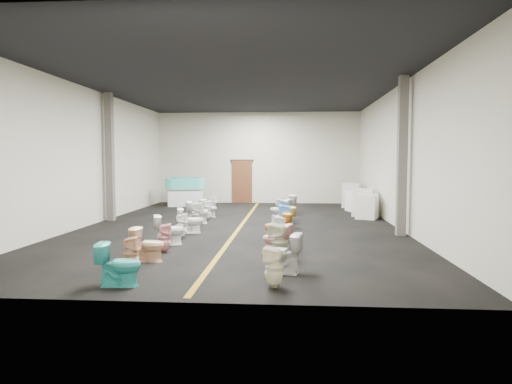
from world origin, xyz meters
TOP-DOWN VIEW (x-y plane):
  - floor at (0.00, 0.00)m, footprint 16.00×16.00m
  - ceiling at (0.00, 0.00)m, footprint 16.00×16.00m
  - wall_back at (0.00, 8.00)m, footprint 10.00×0.00m
  - wall_front at (0.00, -8.00)m, footprint 10.00×0.00m
  - wall_left at (-5.00, 0.00)m, footprint 0.00×16.00m
  - wall_right at (5.00, 0.00)m, footprint 0.00×16.00m
  - aisle_stripe at (0.00, 0.00)m, footprint 0.12×15.60m
  - back_door at (-0.80, 7.94)m, footprint 1.00×0.10m
  - door_frame at (-0.80, 7.95)m, footprint 1.15×0.08m
  - column_left at (-4.75, 1.00)m, footprint 0.25×0.25m
  - column_right at (4.75, -1.50)m, footprint 0.25×0.25m
  - display_table at (-3.30, 6.23)m, footprint 1.75×1.20m
  - bathtub at (-3.30, 6.23)m, footprint 1.81×1.00m
  - appliance_crate_a at (4.40, 2.13)m, footprint 0.92×0.92m
  - appliance_crate_b at (4.40, 2.97)m, footprint 0.96×0.96m
  - appliance_crate_c at (4.40, 4.59)m, footprint 0.95×0.95m
  - appliance_crate_d at (4.40, 6.13)m, footprint 1.00×1.00m
  - toilet_left_0 at (-1.30, -7.19)m, footprint 0.77×0.48m
  - toilet_left_1 at (-1.46, -6.20)m, footprint 0.33×0.32m
  - toilet_left_2 at (-1.41, -5.29)m, footprint 0.74×0.46m
  - toilet_left_3 at (-1.32, -4.34)m, footprint 0.37×0.36m
  - toilet_left_4 at (-1.46, -3.40)m, footprint 0.85×0.65m
  - toilet_left_5 at (-1.37, -2.48)m, footprint 0.32×0.32m
  - toilet_left_6 at (-1.34, -1.55)m, footprint 0.82×0.61m
  - toilet_left_7 at (-1.31, -0.63)m, footprint 0.39×0.38m
  - toilet_left_8 at (-1.52, 0.44)m, footprint 0.85×0.66m
  - toilet_left_9 at (-1.37, 1.34)m, footprint 0.38×0.37m
  - toilet_left_10 at (-1.46, 2.25)m, footprint 0.74×0.57m
  - toilet_left_11 at (-1.52, 3.26)m, footprint 0.38×0.38m
  - toilet_right_0 at (1.34, -7.10)m, footprint 0.39×0.38m
  - toilet_right_1 at (1.44, -6.11)m, footprint 0.84×0.58m
  - toilet_right_2 at (1.38, -5.22)m, footprint 0.48×0.48m
  - toilet_right_3 at (1.30, -4.29)m, footprint 0.77×0.59m
  - toilet_right_4 at (1.35, -3.36)m, footprint 0.43×0.42m
  - toilet_right_5 at (1.26, -2.41)m, footprint 0.79×0.60m
  - toilet_right_6 at (1.48, -1.42)m, footprint 0.43×0.42m
  - toilet_right_7 at (1.40, -0.44)m, footprint 0.77×0.60m
  - toilet_right_8 at (1.41, 0.48)m, footprint 0.48×0.48m
  - toilet_right_9 at (1.25, 1.40)m, footprint 0.86×0.68m
  - toilet_right_10 at (1.26, 2.31)m, footprint 0.42×0.41m
  - toilet_right_11 at (1.44, 3.24)m, footprint 0.87×0.68m

SIDE VIEW (x-z plane):
  - floor at x=0.00m, z-range 0.00..0.00m
  - aisle_stripe at x=0.00m, z-range 0.00..0.01m
  - toilet_left_10 at x=-1.46m, z-range 0.00..0.67m
  - toilet_left_3 at x=-1.32m, z-range 0.00..0.68m
  - toilet_right_7 at x=1.40m, z-range 0.00..0.69m
  - toilet_left_1 at x=-1.46m, z-range 0.00..0.70m
  - toilet_left_11 at x=-1.52m, z-range 0.00..0.70m
  - toilet_right_3 at x=1.30m, z-range 0.00..0.70m
  - toilet_right_0 at x=1.34m, z-range 0.00..0.70m
  - toilet_left_5 at x=-1.37m, z-range 0.00..0.70m
  - display_table at x=-3.30m, z-range 0.00..0.71m
  - toilet_left_9 at x=-1.37m, z-range 0.00..0.71m
  - toilet_right_10 at x=1.26m, z-range 0.00..0.71m
  - toilet_right_5 at x=1.26m, z-range 0.00..0.72m
  - toilet_left_2 at x=-1.41m, z-range 0.00..0.73m
  - toilet_left_6 at x=-1.34m, z-range 0.00..0.75m
  - toilet_left_0 at x=-1.30m, z-range 0.00..0.75m
  - toilet_left_4 at x=-1.46m, z-range 0.00..0.77m
  - toilet_right_9 at x=1.25m, z-range 0.00..0.77m
  - toilet_right_4 at x=1.35m, z-range 0.00..0.77m
  - toilet_left_8 at x=-1.52m, z-range 0.00..0.77m
  - toilet_right_11 at x=1.44m, z-range 0.00..0.78m
  - toilet_right_1 at x=1.44m, z-range 0.00..0.78m
  - toilet_right_8 at x=1.41m, z-range 0.00..0.83m
  - toilet_left_7 at x=-1.31m, z-range 0.00..0.84m
  - toilet_right_2 at x=1.38m, z-range 0.00..0.84m
  - toilet_right_6 at x=1.48m, z-range 0.00..0.86m
  - appliance_crate_c at x=4.40m, z-range 0.00..0.87m
  - appliance_crate_a at x=4.40m, z-range 0.00..0.90m
  - appliance_crate_b at x=4.40m, z-range 0.00..1.05m
  - appliance_crate_d at x=4.40m, z-range 0.00..1.11m
  - back_door at x=-0.80m, z-range 0.00..2.10m
  - bathtub at x=-3.30m, z-range 0.79..1.34m
  - door_frame at x=-0.80m, z-range 2.07..2.17m
  - wall_back at x=0.00m, z-range -2.75..7.25m
  - wall_front at x=0.00m, z-range -2.75..7.25m
  - wall_left at x=-5.00m, z-range -5.75..10.25m
  - wall_right at x=5.00m, z-range -5.75..10.25m
  - column_left at x=-4.75m, z-range 0.00..4.50m
  - column_right at x=4.75m, z-range 0.00..4.50m
  - ceiling at x=0.00m, z-range 4.50..4.50m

